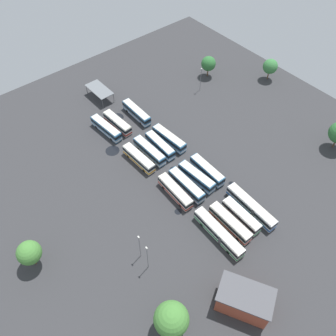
# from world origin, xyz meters

# --- Properties ---
(ground_plane) EXTENTS (130.47, 130.47, 0.00)m
(ground_plane) POSITION_xyz_m (0.00, 0.00, 0.00)
(ground_plane) COLOR #333335
(bus_row0_slot0) EXTENTS (15.99, 3.23, 3.51)m
(bus_row0_slot0) POSITION_xyz_m (-24.86, -6.46, 1.86)
(bus_row0_slot0) COLOR silver
(bus_row0_slot0) RESTS_ON ground_plane
(bus_row0_slot1) EXTENTS (11.82, 2.89, 3.51)m
(bus_row0_slot1) POSITION_xyz_m (-25.12, -2.34, 1.86)
(bus_row0_slot1) COLOR silver
(bus_row0_slot1) RESTS_ON ground_plane
(bus_row0_slot2) EXTENTS (12.98, 2.79, 3.51)m
(bus_row0_slot2) POSITION_xyz_m (-24.75, 1.40, 1.86)
(bus_row0_slot2) COLOR silver
(bus_row0_slot2) RESTS_ON ground_plane
(bus_row0_slot3) EXTENTS (15.99, 3.17, 3.51)m
(bus_row0_slot3) POSITION_xyz_m (-25.02, 5.73, 1.86)
(bus_row0_slot3) COLOR silver
(bus_row0_slot3) RESTS_ON ground_plane
(bus_row1_slot0) EXTENTS (12.15, 2.87, 3.51)m
(bus_row1_slot0) POSITION_xyz_m (-8.32, -6.16, 1.86)
(bus_row1_slot0) COLOR teal
(bus_row1_slot0) RESTS_ON ground_plane
(bus_row1_slot1) EXTENTS (12.34, 3.49, 3.51)m
(bus_row1_slot1) POSITION_xyz_m (-8.18, -2.22, 1.86)
(bus_row1_slot1) COLOR teal
(bus_row1_slot1) RESTS_ON ground_plane
(bus_row1_slot2) EXTENTS (12.65, 2.76, 3.51)m
(bus_row1_slot2) POSITION_xyz_m (-8.54, 1.96, 1.86)
(bus_row1_slot2) COLOR teal
(bus_row1_slot2) RESTS_ON ground_plane
(bus_row1_slot3) EXTENTS (12.50, 3.15, 3.51)m
(bus_row1_slot3) POSITION_xyz_m (-8.23, 5.79, 1.86)
(bus_row1_slot3) COLOR silver
(bus_row1_slot3) RESTS_ON ground_plane
(bus_row2_slot0) EXTENTS (12.84, 3.48, 3.51)m
(bus_row2_slot0) POSITION_xyz_m (8.51, -5.97, 1.86)
(bus_row2_slot0) COLOR teal
(bus_row2_slot0) RESTS_ON ground_plane
(bus_row2_slot1) EXTENTS (11.89, 2.90, 3.51)m
(bus_row2_slot1) POSITION_xyz_m (8.03, -1.94, 1.86)
(bus_row2_slot1) COLOR teal
(bus_row2_slot1) RESTS_ON ground_plane
(bus_row2_slot2) EXTENTS (12.52, 2.91, 3.51)m
(bus_row2_slot2) POSITION_xyz_m (8.29, 1.94, 1.86)
(bus_row2_slot2) COLOR teal
(bus_row2_slot2) RESTS_ON ground_plane
(bus_row2_slot3) EXTENTS (12.25, 3.12, 3.51)m
(bus_row2_slot3) POSITION_xyz_m (7.89, 6.22, 1.86)
(bus_row2_slot3) COLOR silver
(bus_row2_slot3) RESTS_ON ground_plane
(bus_row3_slot0) EXTENTS (12.80, 2.80, 3.51)m
(bus_row3_slot0) POSITION_xyz_m (24.81, -5.40, 1.86)
(bus_row3_slot0) COLOR teal
(bus_row3_slot0) RESTS_ON ground_plane
(bus_row3_slot2) EXTENTS (11.88, 3.22, 3.51)m
(bus_row3_slot2) POSITION_xyz_m (24.70, 2.36, 1.86)
(bus_row3_slot2) COLOR silver
(bus_row3_slot2) RESTS_ON ground_plane
(bus_row3_slot3) EXTENTS (12.93, 3.66, 3.51)m
(bus_row3_slot3) POSITION_xyz_m (24.93, 6.55, 1.86)
(bus_row3_slot3) COLOR teal
(bus_row3_slot3) RESTS_ON ground_plane
(depot_building) EXTENTS (13.79, 11.94, 6.30)m
(depot_building) POSITION_xyz_m (-40.61, 13.74, 3.17)
(depot_building) COLOR #99422D
(depot_building) RESTS_ON ground_plane
(maintenance_shelter) EXTENTS (10.74, 5.39, 3.76)m
(maintenance_shelter) POSITION_xyz_m (41.14, -1.51, 3.57)
(maintenance_shelter) COLOR slate
(maintenance_shelter) RESTS_ON ground_plane
(lamp_post_far_corner) EXTENTS (0.56, 0.28, 9.17)m
(lamp_post_far_corner) POSITION_xyz_m (21.92, -31.60, 5.00)
(lamp_post_far_corner) COLOR slate
(lamp_post_far_corner) RESTS_ON ground_plane
(lamp_post_near_entrance) EXTENTS (0.56, 0.28, 9.77)m
(lamp_post_near_entrance) POSITION_xyz_m (-20.17, 24.33, 5.31)
(lamp_post_near_entrance) COLOR slate
(lamp_post_near_entrance) RESTS_ON ground_plane
(lamp_post_mid_lot) EXTENTS (0.56, 0.28, 9.28)m
(lamp_post_mid_lot) POSITION_xyz_m (-16.68, 23.95, 5.06)
(lamp_post_mid_lot) COLOR slate
(lamp_post_mid_lot) RESTS_ON ground_plane
(tree_northwest) EXTENTS (5.75, 5.75, 8.52)m
(tree_northwest) POSITION_xyz_m (-2.22, 44.67, 5.63)
(tree_northwest) COLOR brown
(tree_northwest) RESTS_ON ground_plane
(tree_north_edge) EXTENTS (7.36, 7.36, 9.58)m
(tree_north_edge) POSITION_xyz_m (-34.28, 29.02, 5.89)
(tree_north_edge) COLOR brown
(tree_north_edge) RESTS_ON ground_plane
(tree_south_edge) EXTENTS (5.38, 5.38, 7.97)m
(tree_south_edge) POSITION_xyz_m (26.51, -39.77, 5.26)
(tree_south_edge) COLOR brown
(tree_south_edge) RESTS_ON ground_plane
(tree_east_edge) EXTENTS (5.36, 5.36, 8.06)m
(tree_east_edge) POSITION_xyz_m (10.77, -55.74, 5.37)
(tree_east_edge) COLOR brown
(tree_east_edge) RESTS_ON ground_plane
(puddle_front_lane) EXTENTS (4.32, 4.32, 0.01)m
(puddle_front_lane) POSITION_xyz_m (28.77, -0.13, 0.00)
(puddle_front_lane) COLOR black
(puddle_front_lane) RESTS_ON ground_plane
(puddle_between_rows) EXTENTS (1.96, 1.96, 0.01)m
(puddle_between_rows) POSITION_xyz_m (-0.57, 0.01, 0.00)
(puddle_between_rows) COLOR black
(puddle_between_rows) RESTS_ON ground_plane
(puddle_near_shelter) EXTENTS (1.98, 1.98, 0.01)m
(puddle_near_shelter) POSITION_xyz_m (-12.81, 8.58, 0.00)
(puddle_near_shelter) COLOR black
(puddle_near_shelter) RESTS_ON ground_plane
(puddle_centre_drain) EXTENTS (1.56, 1.56, 0.01)m
(puddle_centre_drain) POSITION_xyz_m (-15.27, -9.27, 0.00)
(puddle_centre_drain) COLOR black
(puddle_centre_drain) RESTS_ON ground_plane
(puddle_back_corner) EXTENTS (4.35, 4.35, 0.01)m
(puddle_back_corner) POSITION_xyz_m (17.01, 9.68, 0.00)
(puddle_back_corner) COLOR black
(puddle_back_corner) RESTS_ON ground_plane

